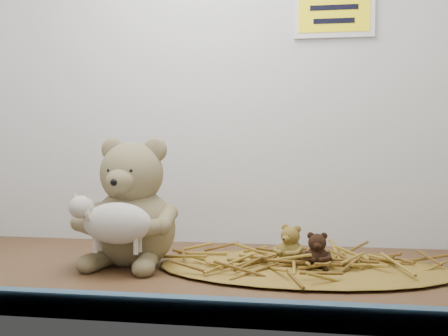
% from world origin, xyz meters
% --- Properties ---
extents(alcove_shell, '(1.20, 0.60, 0.90)m').
position_xyz_m(alcove_shell, '(0.00, 0.09, 0.45)').
color(alcove_shell, '#4A2F19').
rests_on(alcove_shell, ground).
extents(front_rail, '(1.19, 0.02, 0.04)m').
position_xyz_m(front_rail, '(0.00, -0.29, 0.02)').
color(front_rail, '#39566D').
rests_on(front_rail, shelf_floor).
extents(straw_bed, '(0.56, 0.33, 0.01)m').
position_xyz_m(straw_bed, '(0.24, 0.05, 0.01)').
color(straw_bed, brown).
rests_on(straw_bed, shelf_floor).
extents(main_teddy, '(0.22, 0.23, 0.25)m').
position_xyz_m(main_teddy, '(-0.10, 0.04, 0.13)').
color(main_teddy, '#897D54').
rests_on(main_teddy, shelf_floor).
extents(toy_lamb, '(0.17, 0.10, 0.11)m').
position_xyz_m(toy_lamb, '(-0.10, -0.05, 0.10)').
color(toy_lamb, beige).
rests_on(toy_lamb, main_teddy).
extents(mini_teddy_tan, '(0.08, 0.09, 0.08)m').
position_xyz_m(mini_teddy_tan, '(0.21, 0.07, 0.05)').
color(mini_teddy_tan, olive).
rests_on(mini_teddy_tan, straw_bed).
extents(mini_teddy_brown, '(0.06, 0.06, 0.07)m').
position_xyz_m(mini_teddy_brown, '(0.27, 0.03, 0.05)').
color(mini_teddy_brown, black).
rests_on(mini_teddy_brown, straw_bed).
extents(wall_sign, '(0.16, 0.01, 0.11)m').
position_xyz_m(wall_sign, '(0.30, 0.29, 0.55)').
color(wall_sign, '#FFE80D').
rests_on(wall_sign, back_wall).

